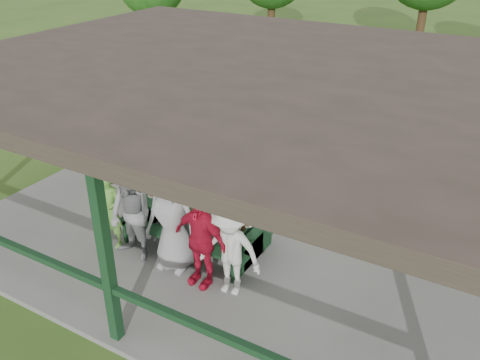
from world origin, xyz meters
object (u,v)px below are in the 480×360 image
Objects in this scene: picnic_table_far at (246,178)px; contestant_grey_mid at (172,219)px; contestant_green at (110,210)px; spectator_grey at (343,168)px; spectator_lblue at (268,151)px; contestant_white_fedora at (230,250)px; spectator_blue at (223,126)px; picnic_table_near at (197,222)px; pickup_truck at (470,106)px; contestant_red at (200,240)px; contestant_grey_left at (131,216)px; farm_trailer at (278,69)px.

contestant_grey_mid reaches higher than picnic_table_far.
spectator_grey is (3.18, 3.54, 0.12)m from contestant_green.
contestant_white_fedora is at bearing 101.63° from spectator_lblue.
contestant_green is 4.12m from spectator_blue.
picnic_table_near is 0.55× the size of pickup_truck.
spectator_lblue reaches higher than picnic_table_far.
picnic_table_near is 1.79× the size of spectator_lblue.
contestant_red is 3.96m from spectator_lblue.
picnic_table_near is at bearing 59.96° from contestant_grey_left.
spectator_grey is (3.28, -0.57, -0.09)m from spectator_blue.
picnic_table_far is at bearing 66.01° from contestant_green.
contestant_red reaches higher than contestant_green.
farm_trailer is at bearing 114.33° from contestant_red.
contestant_green is 0.90× the size of contestant_white_fedora.
picnic_table_near is at bearing 83.86° from spectator_lblue.
spectator_blue reaches higher than contestant_green.
contestant_grey_mid is at bearing 57.27° from spectator_grey.
contestant_grey_left reaches higher than picnic_table_near.
contestant_grey_left reaches higher than contestant_white_fedora.
picnic_table_near is 1.60× the size of contestant_red.
contestant_grey_mid is at bearing 156.33° from pickup_truck.
contestant_grey_left is at bearing 152.71° from pickup_truck.
contestant_grey_mid reaches higher than farm_trailer.
picnic_table_near is at bearing 50.39° from spectator_grey.
picnic_table_near is 3.63m from spectator_blue.
contestant_grey_left reaches higher than picnic_table_far.
picnic_table_near is at bearing 88.32° from contestant_grey_mid.
spectator_blue is at bearing 136.50° from picnic_table_far.
contestant_grey_left is 1.02× the size of contestant_red.
picnic_table_near is 1.40× the size of contestant_grey_mid.
spectator_blue is (-1.37, 1.30, 0.49)m from picnic_table_far.
picnic_table_far is 1.60× the size of contestant_white_fedora.
contestant_grey_mid is 0.39× the size of pickup_truck.
pickup_truck is 1.27× the size of farm_trailer.
spectator_grey reaches higher than spectator_lblue.
contestant_grey_mid is 1.14× the size of contestant_red.
contestant_grey_mid is at bearing 1.92° from contestant_green.
farm_trailer is (-5.13, 7.39, -0.31)m from spectator_grey.
picnic_table_near is at bearing 105.74° from spectator_blue.
contestant_green is 0.78× the size of contestant_grey_mid.
contestant_grey_mid is at bearing 171.95° from contestant_red.
contestant_green is at bearing 178.03° from contestant_grey_left.
spectator_grey reaches higher than contestant_grey_left.
contestant_green is 0.78× the size of spectator_blue.
contestant_grey_mid is 1.11× the size of spectator_grey.
contestant_grey_left is 1.44m from contestant_red.
spectator_lblue is (-0.10, 3.74, -0.21)m from contestant_grey_mid.
contestant_green is 0.86× the size of contestant_grey_left.
contestant_green is at bearing -114.23° from picnic_table_far.
pickup_truck is at bearing 75.65° from contestant_grey_left.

